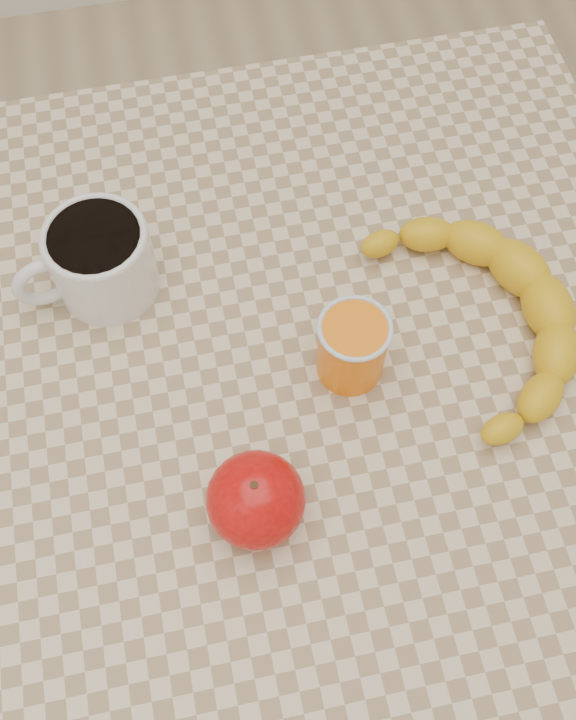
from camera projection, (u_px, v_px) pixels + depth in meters
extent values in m
plane|color=tan|center=(288.00, 557.00, 1.42)|extent=(3.00, 3.00, 0.00)
cube|color=beige|center=(288.00, 379.00, 0.77)|extent=(0.80, 0.80, 0.04)
cube|color=#94714B|center=(288.00, 400.00, 0.82)|extent=(0.74, 0.74, 0.06)
cylinder|color=#94714B|center=(19.00, 326.00, 1.23)|extent=(0.05, 0.05, 0.71)
cylinder|color=#94714B|center=(455.00, 249.00, 1.30)|extent=(0.05, 0.05, 0.71)
cylinder|color=silver|center=(103.00, 261.00, 0.76)|extent=(0.12, 0.12, 0.08)
cylinder|color=black|center=(94.00, 238.00, 0.73)|extent=(0.08, 0.08, 0.01)
torus|color=silver|center=(93.00, 236.00, 0.73)|extent=(0.10, 0.10, 0.01)
torus|color=silver|center=(45.00, 282.00, 0.75)|extent=(0.06, 0.03, 0.06)
cylinder|color=orange|center=(352.00, 348.00, 0.72)|extent=(0.06, 0.06, 0.08)
torus|color=silver|center=(355.00, 328.00, 0.69)|extent=(0.07, 0.07, 0.00)
ellipsoid|color=#9E0509|center=(256.00, 500.00, 0.66)|extent=(0.09, 0.09, 0.08)
cylinder|color=#382311|center=(254.00, 487.00, 0.63)|extent=(0.01, 0.01, 0.01)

